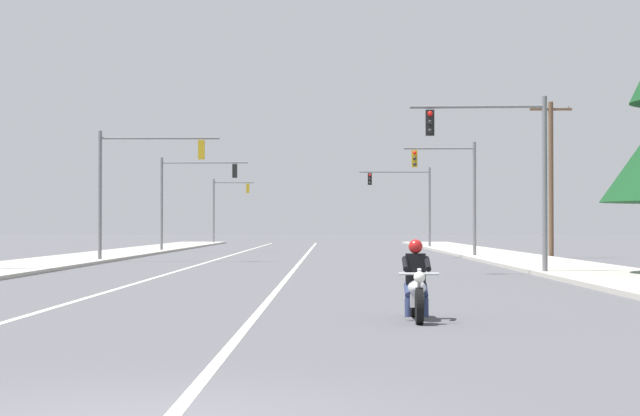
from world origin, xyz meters
TOP-DOWN VIEW (x-y plane):
  - lane_stripe_center at (0.20, 45.00)m, footprint 0.16×100.00m
  - lane_stripe_left at (-4.14, 45.00)m, footprint 0.16×100.00m
  - sidewalk_kerb_right at (10.88, 40.00)m, footprint 4.40×110.00m
  - sidewalk_kerb_left at (-10.88, 40.00)m, footprint 4.40×110.00m
  - motorcycle_with_rider at (3.17, 9.93)m, footprint 0.70×2.19m
  - traffic_signal_near_right at (7.70, 27.42)m, footprint 4.74×0.39m
  - traffic_signal_near_left at (-7.59, 40.48)m, footprint 5.72×0.39m
  - traffic_signal_mid_right at (8.27, 47.17)m, footprint 3.85×0.37m
  - traffic_signal_mid_left at (-7.77, 59.79)m, footprint 5.78×0.47m
  - traffic_signal_far_right at (7.66, 71.73)m, footprint 5.50×0.52m
  - traffic_signal_far_left at (-8.43, 91.22)m, footprint 3.91×0.56m
  - utility_pole_right_far at (13.29, 46.56)m, footprint 2.22×0.26m

SIDE VIEW (x-z plane):
  - lane_stripe_center at x=0.20m, z-range 0.00..0.01m
  - lane_stripe_left at x=-4.14m, z-range 0.00..0.01m
  - sidewalk_kerb_right at x=10.88m, z-range 0.00..0.14m
  - sidewalk_kerb_left at x=-10.88m, z-range 0.00..0.14m
  - motorcycle_with_rider at x=3.17m, z-range -0.14..1.32m
  - traffic_signal_mid_right at x=8.27m, z-range 0.93..7.13m
  - traffic_signal_far_left at x=-8.43m, z-range 0.94..7.14m
  - traffic_signal_near_right at x=7.70m, z-range 0.99..7.19m
  - traffic_signal_far_right at x=7.66m, z-range 1.04..7.24m
  - traffic_signal_near_left at x=-7.59m, z-range 1.05..7.25m
  - traffic_signal_mid_left at x=-7.77m, z-range 1.05..7.25m
  - utility_pole_right_far at x=13.29m, z-range 0.21..8.48m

